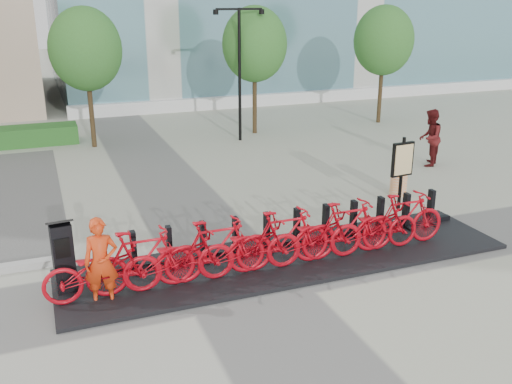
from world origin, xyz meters
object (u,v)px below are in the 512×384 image
object	(u,v)px
worker_red	(101,263)
bike_0	(102,270)
map_sign	(402,162)
pedestrian	(430,138)
construction_barrel	(399,180)
kiosk	(63,256)

from	to	relation	value
worker_red	bike_0	bearing A→B (deg)	92.47
bike_0	worker_red	bearing A→B (deg)	174.00
map_sign	bike_0	bearing A→B (deg)	-170.45
worker_red	pedestrian	xyz separation A→B (m)	(11.27, 5.50, 0.11)
worker_red	construction_barrel	distance (m)	9.18
bike_0	map_sign	world-z (taller)	map_sign
bike_0	construction_barrel	xyz separation A→B (m)	(8.56, 3.16, -0.18)
worker_red	construction_barrel	bearing A→B (deg)	29.37
construction_barrel	map_sign	bearing A→B (deg)	-123.45
worker_red	pedestrian	bearing A→B (deg)	34.49
worker_red	pedestrian	size ratio (longest dim) A/B	0.88
worker_red	map_sign	bearing A→B (deg)	24.27
bike_0	pedestrian	distance (m)	12.49
pedestrian	map_sign	bearing A→B (deg)	0.34
kiosk	pedestrian	world-z (taller)	pedestrian
bike_0	pedestrian	size ratio (longest dim) A/B	1.12
map_sign	kiosk	bearing A→B (deg)	-174.91
kiosk	worker_red	world-z (taller)	worker_red
kiosk	worker_red	xyz separation A→B (m)	(0.61, -0.64, 0.05)
construction_barrel	worker_red	bearing A→B (deg)	-159.10
bike_0	kiosk	world-z (taller)	kiosk
pedestrian	worker_red	bearing A→B (deg)	-17.64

